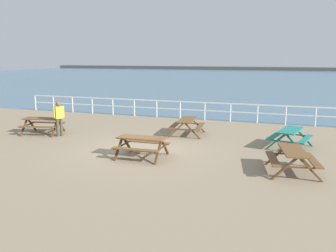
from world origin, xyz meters
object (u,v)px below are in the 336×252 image
Objects in this scene: picnic_table_near_left at (43,122)px; visitor at (59,116)px; picnic_table_far_left at (293,155)px; picnic_table_far_right at (290,134)px; picnic_table_near_right at (142,142)px; picnic_table_mid_centre at (187,123)px.

picnic_table_near_left is 1.25× the size of visitor.
picnic_table_far_right is (-0.13, 3.41, 0.00)m from picnic_table_far_left.
picnic_table_near_right is 6.18m from picnic_table_far_right.
picnic_table_mid_centre is 1.17× the size of visitor.
picnic_table_far_right is at bearing -6.77° from picnic_table_near_left.
picnic_table_near_left is 1.06× the size of picnic_table_mid_centre.
picnic_table_near_left is 1.13× the size of picnic_table_near_right.
picnic_table_far_right is at bearing -8.84° from picnic_table_far_left.
picnic_table_far_right is 1.26× the size of visitor.
picnic_table_mid_centre is (0.48, 4.38, 0.00)m from picnic_table_near_right.
picnic_table_near_left is at bearing 158.87° from picnic_table_near_right.
picnic_table_far_left is at bearing -164.88° from picnic_table_far_right.
picnic_table_near_right is at bearing 135.62° from picnic_table_far_right.
picnic_table_far_left is (11.62, -2.36, 0.00)m from picnic_table_near_left.
picnic_table_near_right is 5.58m from visitor.
picnic_table_near_left and picnic_table_mid_centre have the same top height.
visitor is at bearing 156.87° from picnic_table_near_right.
picnic_table_near_right is 0.89× the size of picnic_table_far_left.
picnic_table_near_left and picnic_table_far_right have the same top height.
picnic_table_far_left is 0.98× the size of picnic_table_far_right.
picnic_table_far_right is at bearing 31.57° from picnic_table_near_right.
picnic_table_far_right is (5.20, 3.34, 0.00)m from picnic_table_near_right.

